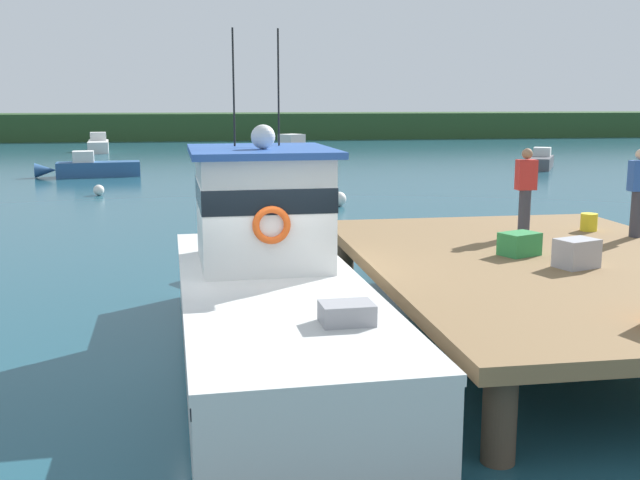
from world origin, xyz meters
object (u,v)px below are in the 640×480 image
(deckhand_further_back, at_px, (638,191))
(mooring_buoy_inshore, at_px, (339,199))
(moored_boat_off_the_point, at_px, (287,150))
(deckhand_by_the_boat, at_px, (525,190))
(moored_boat_far_left, at_px, (98,145))
(mooring_buoy_spare_mooring, at_px, (99,190))
(crate_single_by_cleat, at_px, (519,244))
(mooring_buoy_channel_marker, at_px, (585,225))
(main_fishing_boat, at_px, (268,286))
(bait_bucket, at_px, (589,222))
(crate_stack_near_edge, at_px, (577,253))
(mooring_buoy_outer, at_px, (527,225))
(moored_boat_mid_harbor, at_px, (541,161))
(moored_boat_near_channel, at_px, (91,168))

(deckhand_further_back, relative_size, mooring_buoy_inshore, 3.21)
(deckhand_further_back, bearing_deg, moored_boat_off_the_point, 93.82)
(deckhand_by_the_boat, relative_size, moored_boat_far_left, 0.30)
(deckhand_further_back, xyz_separation_m, moored_boat_off_the_point, (-2.33, 34.86, -1.52))
(moored_boat_far_left, distance_m, mooring_buoy_spare_mooring, 26.05)
(crate_single_by_cleat, relative_size, deckhand_further_back, 0.37)
(moored_boat_far_left, relative_size, mooring_buoy_inshore, 10.75)
(deckhand_by_the_boat, height_order, mooring_buoy_channel_marker, deckhand_by_the_boat)
(mooring_buoy_channel_marker, bearing_deg, mooring_buoy_inshore, 131.60)
(main_fishing_boat, height_order, bait_bucket, main_fishing_boat)
(deckhand_by_the_boat, distance_m, mooring_buoy_inshore, 12.95)
(bait_bucket, height_order, moored_boat_off_the_point, moored_boat_off_the_point)
(crate_stack_near_edge, xyz_separation_m, mooring_buoy_inshore, (-0.73, 15.53, -1.17))
(crate_stack_near_edge, xyz_separation_m, mooring_buoy_outer, (3.43, 9.15, -1.17))
(moored_boat_mid_harbor, relative_size, moored_boat_far_left, 0.77)
(main_fishing_boat, bearing_deg, mooring_buoy_channel_marker, 41.48)
(deckhand_by_the_boat, xyz_separation_m, moored_boat_off_the_point, (-0.36, 34.34, -1.52))
(main_fishing_boat, bearing_deg, moored_boat_off_the_point, 82.70)
(mooring_buoy_outer, bearing_deg, mooring_buoy_channel_marker, -5.29)
(crate_single_by_cleat, bearing_deg, moored_boat_mid_harbor, 63.83)
(bait_bucket, xyz_separation_m, mooring_buoy_spare_mooring, (-11.31, 17.00, -1.16))
(deckhand_further_back, xyz_separation_m, moored_boat_near_channel, (-13.09, 25.39, -1.63))
(crate_single_by_cleat, bearing_deg, mooring_buoy_outer, 64.38)
(deckhand_further_back, xyz_separation_m, mooring_buoy_spare_mooring, (-11.83, 17.76, -1.85))
(main_fishing_boat, distance_m, deckhand_further_back, 7.35)
(moored_boat_far_left, bearing_deg, deckhand_further_back, -71.13)
(moored_boat_mid_harbor, bearing_deg, mooring_buoy_inshore, -136.80)
(moored_boat_off_the_point, bearing_deg, mooring_buoy_channel_marker, -79.82)
(main_fishing_boat, distance_m, bait_bucket, 7.03)
(deckhand_by_the_boat, bearing_deg, moored_boat_far_left, 106.71)
(bait_bucket, height_order, deckhand_further_back, deckhand_further_back)
(deckhand_further_back, height_order, moored_boat_mid_harbor, deckhand_further_back)
(main_fishing_boat, xyz_separation_m, moored_boat_mid_harbor, (17.67, 28.03, -0.63))
(bait_bucket, bearing_deg, mooring_buoy_inshore, 101.55)
(deckhand_further_back, distance_m, mooring_buoy_spare_mooring, 21.42)
(moored_boat_mid_harbor, distance_m, mooring_buoy_outer, 21.50)
(mooring_buoy_spare_mooring, relative_size, mooring_buoy_inshore, 0.83)
(bait_bucket, height_order, mooring_buoy_outer, bait_bucket)
(crate_stack_near_edge, bearing_deg, moored_boat_near_channel, 111.23)
(bait_bucket, relative_size, moored_boat_off_the_point, 0.06)
(main_fishing_boat, bearing_deg, crate_stack_near_edge, -4.63)
(crate_stack_near_edge, distance_m, mooring_buoy_outer, 9.84)
(deckhand_by_the_boat, relative_size, moored_boat_off_the_point, 0.29)
(mooring_buoy_outer, bearing_deg, deckhand_further_back, -98.86)
(deckhand_further_back, height_order, moored_boat_off_the_point, deckhand_further_back)
(bait_bucket, xyz_separation_m, deckhand_by_the_boat, (-1.45, -0.24, 0.69))
(deckhand_by_the_boat, xyz_separation_m, mooring_buoy_inshore, (-1.11, 12.77, -1.80))
(crate_stack_near_edge, distance_m, deckhand_further_back, 3.31)
(bait_bucket, xyz_separation_m, moored_boat_mid_harbor, (11.16, 25.42, -0.99))
(deckhand_by_the_boat, distance_m, moored_boat_far_left, 45.04)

